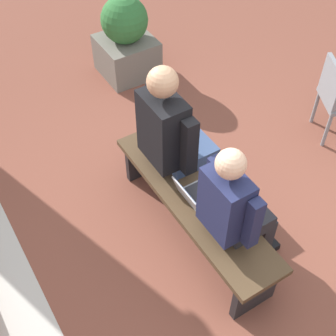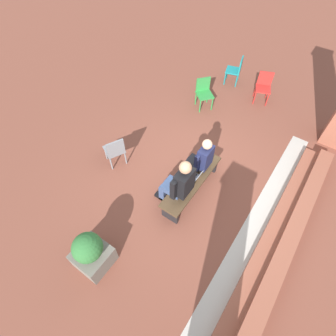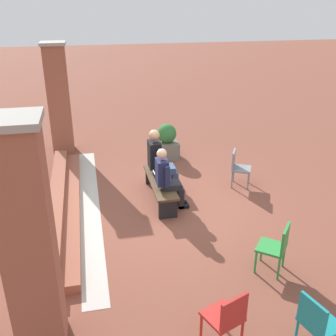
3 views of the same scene
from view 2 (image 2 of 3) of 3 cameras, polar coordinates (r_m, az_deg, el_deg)
The scene contains 12 objects.
ground_plane at distance 5.99m, azimuth 6.02°, elevation -3.52°, with size 60.00×60.00×0.00m, color brown.
concrete_strip at distance 5.70m, azimuth 18.12°, elevation -12.20°, with size 6.07×0.40×0.01m, color #B7B2A8.
brick_steps at distance 5.63m, azimuth 23.57°, elevation -14.17°, with size 5.27×0.60×0.30m.
bench at distance 5.57m, azimuth 5.15°, elevation -3.20°, with size 1.80×0.44×0.45m.
person_student at distance 5.54m, azimuth 7.00°, elevation 1.99°, with size 0.52×0.66×1.31m.
person_adult at distance 5.06m, azimuth 2.39°, elevation -3.28°, with size 0.60×0.76×1.44m.
laptop at distance 5.47m, azimuth 5.57°, elevation -2.12°, with size 0.32×0.29×0.21m.
plastic_chair_by_pillar at distance 8.30m, azimuth 20.13°, elevation 16.56°, with size 0.55×0.55×0.84m.
plastic_chair_near_bench_left at distance 8.79m, azimuth 14.58°, elevation 20.12°, with size 0.52×0.52×0.84m.
plastic_chair_foreground at distance 7.67m, azimuth 7.82°, elevation 16.19°, with size 0.59×0.59×0.84m.
plastic_chair_far_left at distance 6.08m, azimuth -11.46°, elevation 3.90°, with size 0.56×0.56×0.84m.
planter at distance 4.95m, azimuth -16.46°, elevation -17.30°, with size 0.60×0.60×0.94m.
Camera 2 is at (3.12, 1.41, 4.92)m, focal length 28.00 mm.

